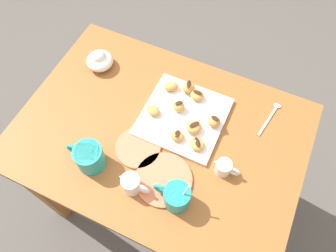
% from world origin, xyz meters
% --- Properties ---
extents(ground_plane, '(8.00, 8.00, 0.00)m').
position_xyz_m(ground_plane, '(0.00, 0.00, 0.00)').
color(ground_plane, '#514C47').
extents(dining_table, '(1.01, 0.72, 0.75)m').
position_xyz_m(dining_table, '(0.00, 0.00, 0.60)').
color(dining_table, '#935628').
rests_on(dining_table, ground_plane).
extents(pastry_plate_square, '(0.29, 0.29, 0.02)m').
position_xyz_m(pastry_plate_square, '(-0.05, -0.09, 0.75)').
color(pastry_plate_square, silver).
rests_on(pastry_plate_square, dining_table).
extents(coffee_mug_teal_left, '(0.12, 0.08, 0.13)m').
position_xyz_m(coffee_mug_teal_left, '(-0.15, 0.20, 0.79)').
color(coffee_mug_teal_left, teal).
rests_on(coffee_mug_teal_left, dining_table).
extents(coffee_mug_teal_right, '(0.13, 0.09, 0.09)m').
position_xyz_m(coffee_mug_teal_right, '(0.16, 0.20, 0.79)').
color(coffee_mug_teal_right, teal).
rests_on(coffee_mug_teal_right, dining_table).
extents(cream_pitcher_white, '(0.10, 0.06, 0.07)m').
position_xyz_m(cream_pitcher_white, '(-0.01, 0.22, 0.78)').
color(cream_pitcher_white, silver).
rests_on(cream_pitcher_white, dining_table).
extents(ice_cream_bowl, '(0.11, 0.11, 0.08)m').
position_xyz_m(ice_cream_bowl, '(0.34, -0.18, 0.78)').
color(ice_cream_bowl, silver).
rests_on(ice_cream_bowl, dining_table).
extents(chocolate_sauce_pitcher, '(0.09, 0.05, 0.06)m').
position_xyz_m(chocolate_sauce_pitcher, '(-0.25, 0.04, 0.78)').
color(chocolate_sauce_pitcher, silver).
rests_on(chocolate_sauce_pitcher, dining_table).
extents(saucer_coral_left, '(0.16, 0.16, 0.01)m').
position_xyz_m(saucer_coral_left, '(0.04, 0.09, 0.75)').
color(saucer_coral_left, '#E5704C').
rests_on(saucer_coral_left, dining_table).
extents(saucer_coral_right, '(0.19, 0.19, 0.01)m').
position_xyz_m(saucer_coral_right, '(-0.09, 0.15, 0.75)').
color(saucer_coral_right, '#E5704C').
rests_on(saucer_coral_right, dining_table).
extents(loose_spoon_near_saucer, '(0.05, 0.16, 0.01)m').
position_xyz_m(loose_spoon_near_saucer, '(-0.34, -0.24, 0.75)').
color(loose_spoon_near_saucer, silver).
rests_on(loose_spoon_near_saucer, dining_table).
extents(beignet_0, '(0.07, 0.07, 0.03)m').
position_xyz_m(beignet_0, '(-0.14, -0.00, 0.78)').
color(beignet_0, '#D19347').
rests_on(beignet_0, pastry_plate_square).
extents(chocolate_drizzle_0, '(0.04, 0.04, 0.00)m').
position_xyz_m(chocolate_drizzle_0, '(-0.14, -0.00, 0.79)').
color(chocolate_drizzle_0, '#381E11').
rests_on(chocolate_drizzle_0, beignet_0).
extents(beignet_1, '(0.05, 0.04, 0.03)m').
position_xyz_m(beignet_1, '(-0.07, 0.00, 0.78)').
color(beignet_1, '#D19347').
rests_on(beignet_1, pastry_plate_square).
extents(chocolate_drizzle_1, '(0.02, 0.03, 0.00)m').
position_xyz_m(chocolate_drizzle_1, '(-0.07, 0.00, 0.79)').
color(chocolate_drizzle_1, '#381E11').
rests_on(chocolate_drizzle_1, beignet_1).
extents(beignet_2, '(0.06, 0.05, 0.03)m').
position_xyz_m(beignet_2, '(0.05, -0.06, 0.78)').
color(beignet_2, '#D19347').
rests_on(beignet_2, pastry_plate_square).
extents(beignet_3, '(0.05, 0.06, 0.04)m').
position_xyz_m(beignet_3, '(-0.02, -0.20, 0.78)').
color(beignet_3, '#D19347').
rests_on(beignet_3, pastry_plate_square).
extents(chocolate_drizzle_3, '(0.02, 0.04, 0.00)m').
position_xyz_m(chocolate_drizzle_3, '(-0.02, -0.20, 0.80)').
color(chocolate_drizzle_3, '#381E11').
rests_on(chocolate_drizzle_3, beignet_3).
extents(beignet_4, '(0.06, 0.06, 0.03)m').
position_xyz_m(beignet_4, '(-0.07, -0.18, 0.78)').
color(beignet_4, '#D19347').
rests_on(beignet_4, pastry_plate_square).
extents(chocolate_drizzle_4, '(0.04, 0.02, 0.00)m').
position_xyz_m(chocolate_drizzle_4, '(-0.07, -0.18, 0.79)').
color(chocolate_drizzle_4, '#381E11').
rests_on(chocolate_drizzle_4, beignet_4).
extents(beignet_5, '(0.05, 0.05, 0.04)m').
position_xyz_m(beignet_5, '(-0.16, -0.10, 0.78)').
color(beignet_5, '#D19347').
rests_on(beignet_5, pastry_plate_square).
extents(chocolate_drizzle_5, '(0.03, 0.02, 0.00)m').
position_xyz_m(chocolate_drizzle_5, '(-0.16, -0.10, 0.80)').
color(chocolate_drizzle_5, '#381E11').
rests_on(chocolate_drizzle_5, beignet_5).
extents(beignet_6, '(0.06, 0.06, 0.04)m').
position_xyz_m(beignet_6, '(-0.02, -0.11, 0.78)').
color(beignet_6, '#D19347').
rests_on(beignet_6, pastry_plate_square).
extents(chocolate_drizzle_6, '(0.03, 0.03, 0.00)m').
position_xyz_m(chocolate_drizzle_6, '(-0.02, -0.11, 0.80)').
color(chocolate_drizzle_6, '#381E11').
rests_on(chocolate_drizzle_6, beignet_6).
extents(beignet_7, '(0.07, 0.06, 0.03)m').
position_xyz_m(beignet_7, '(0.04, -0.18, 0.78)').
color(beignet_7, '#D19347').
rests_on(beignet_7, pastry_plate_square).
extents(beignet_8, '(0.07, 0.07, 0.04)m').
position_xyz_m(beignet_8, '(-0.11, -0.05, 0.78)').
color(beignet_8, '#D19347').
rests_on(beignet_8, pastry_plate_square).
extents(chocolate_drizzle_8, '(0.04, 0.04, 0.00)m').
position_xyz_m(chocolate_drizzle_8, '(-0.11, -0.05, 0.80)').
color(chocolate_drizzle_8, '#381E11').
rests_on(chocolate_drizzle_8, beignet_8).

